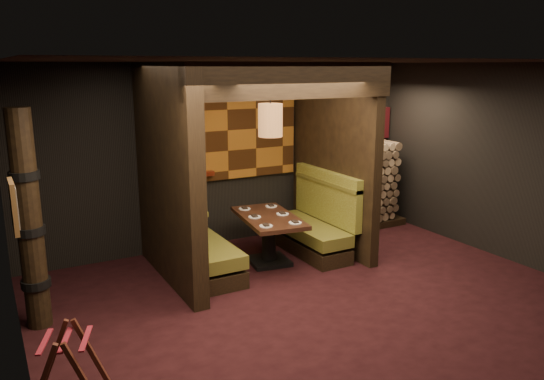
% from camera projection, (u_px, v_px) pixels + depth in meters
% --- Properties ---
extents(floor, '(6.50, 5.50, 0.02)m').
position_uv_depth(floor, '(324.00, 305.00, 6.38)').
color(floor, black).
rests_on(floor, ground).
extents(ceiling, '(6.50, 5.50, 0.02)m').
position_uv_depth(ceiling, '(330.00, 60.00, 5.72)').
color(ceiling, black).
rests_on(ceiling, ground).
extents(wall_back, '(6.50, 0.02, 2.85)m').
position_uv_depth(wall_back, '(228.00, 155.00, 8.40)').
color(wall_back, black).
rests_on(wall_back, ground).
extents(wall_left, '(0.02, 5.50, 2.85)m').
position_uv_depth(wall_left, '(12.00, 232.00, 4.52)').
color(wall_left, black).
rests_on(wall_left, ground).
extents(wall_right, '(0.02, 5.50, 2.85)m').
position_uv_depth(wall_right, '(515.00, 164.00, 7.59)').
color(wall_right, black).
rests_on(wall_right, ground).
extents(partition_left, '(0.20, 2.20, 2.85)m').
position_uv_depth(partition_left, '(167.00, 175.00, 6.82)').
color(partition_left, black).
rests_on(partition_left, floor).
extents(partition_right, '(0.15, 2.10, 2.85)m').
position_uv_depth(partition_right, '(334.00, 158.00, 8.11)').
color(partition_right, black).
rests_on(partition_right, floor).
extents(header_beam, '(2.85, 0.18, 0.44)m').
position_uv_depth(header_beam, '(294.00, 81.00, 6.36)').
color(header_beam, black).
rests_on(header_beam, partition_left).
extents(tapa_back_panel, '(2.40, 0.06, 1.55)m').
position_uv_depth(tapa_back_panel, '(227.00, 130.00, 8.26)').
color(tapa_back_panel, '#A6611D').
rests_on(tapa_back_panel, wall_back).
extents(tapa_side_panel, '(0.04, 1.85, 1.45)m').
position_uv_depth(tapa_side_panel, '(170.00, 140.00, 6.93)').
color(tapa_side_panel, '#A6611D').
rests_on(tapa_side_panel, partition_left).
extents(lacquer_shelf, '(0.60, 0.12, 0.07)m').
position_uv_depth(lacquer_shelf, '(195.00, 175.00, 8.08)').
color(lacquer_shelf, '#5B1A0C').
rests_on(lacquer_shelf, wall_back).
extents(booth_bench_left, '(0.68, 1.60, 1.14)m').
position_uv_depth(booth_bench_left, '(198.00, 246.00, 7.24)').
color(booth_bench_left, black).
rests_on(booth_bench_left, floor).
extents(booth_bench_right, '(0.68, 1.60, 1.14)m').
position_uv_depth(booth_bench_right, '(314.00, 226.00, 8.13)').
color(booth_bench_right, black).
rests_on(booth_bench_right, floor).
extents(dining_table, '(0.92, 1.44, 0.71)m').
position_uv_depth(dining_table, '(269.00, 231.00, 7.61)').
color(dining_table, black).
rests_on(dining_table, floor).
extents(place_settings, '(0.73, 1.16, 0.03)m').
position_uv_depth(place_settings, '(269.00, 215.00, 7.56)').
color(place_settings, white).
rests_on(place_settings, dining_table).
extents(pendant_lamp, '(0.33, 0.33, 1.00)m').
position_uv_depth(pendant_lamp, '(270.00, 120.00, 7.20)').
color(pendant_lamp, brown).
rests_on(pendant_lamp, ceiling).
extents(framed_picture, '(0.05, 0.36, 0.46)m').
position_uv_depth(framed_picture, '(14.00, 207.00, 4.58)').
color(framed_picture, brown).
rests_on(framed_picture, wall_left).
extents(luggage_rack, '(0.76, 0.64, 0.70)m').
position_uv_depth(luggage_rack, '(68.00, 364.00, 4.48)').
color(luggage_rack, '#461E14').
rests_on(luggage_rack, floor).
extents(totem_column, '(0.31, 0.31, 2.40)m').
position_uv_depth(totem_column, '(29.00, 223.00, 5.61)').
color(totem_column, black).
rests_on(totem_column, floor).
extents(firewood_stack, '(1.73, 0.70, 1.50)m').
position_uv_depth(firewood_stack, '(357.00, 186.00, 9.29)').
color(firewood_stack, black).
rests_on(firewood_stack, floor).
extents(mosaic_header, '(1.83, 0.10, 0.56)m').
position_uv_depth(mosaic_header, '(348.00, 125.00, 9.33)').
color(mosaic_header, maroon).
rests_on(mosaic_header, wall_back).
extents(bay_front_post, '(0.08, 0.08, 2.85)m').
position_uv_depth(bay_front_post, '(329.00, 155.00, 8.38)').
color(bay_front_post, black).
rests_on(bay_front_post, floor).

